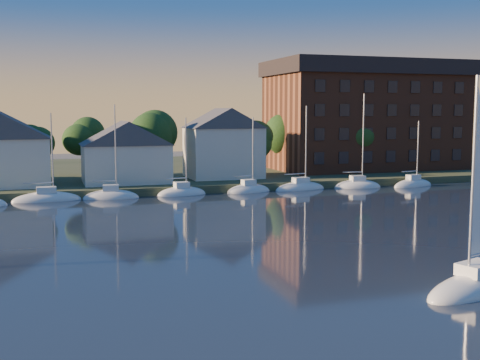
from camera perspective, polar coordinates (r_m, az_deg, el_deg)
name	(u,v)px	position (r m, az deg, el deg)	size (l,w,h in m)	color
ground	(422,338)	(29.78, 16.90, -14.15)	(260.00, 260.00, 0.00)	black
shoreline_land	(149,175)	(99.57, -8.64, 0.50)	(160.00, 50.00, 2.00)	#313C23
wooden_dock	(179,193)	(77.14, -5.80, -1.21)	(120.00, 3.00, 1.00)	brown
clubhouse_centre	(126,151)	(80.51, -10.79, 2.71)	(11.55, 8.40, 8.08)	silver
clubhouse_east	(223,142)	(85.32, -1.60, 3.61)	(10.50, 8.40, 9.80)	silver
condo_block	(365,115)	(101.02, 11.76, 6.09)	(31.00, 17.00, 17.40)	brown
tree_line	(176,133)	(87.67, -6.12, 4.43)	(93.40, 5.40, 8.90)	#3B2B1B
moored_fleet	(152,197)	(73.45, -8.35, -1.56)	(79.50, 2.40, 12.05)	silver
hero_sailboat	(478,281)	(38.09, 21.66, -8.85)	(8.99, 5.27, 13.46)	silver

